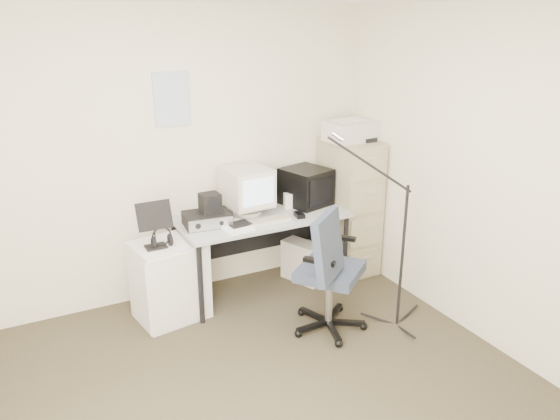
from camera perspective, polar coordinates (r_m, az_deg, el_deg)
name	(u,v)px	position (r m, az deg, el deg)	size (l,w,h in m)	color
floor	(273,402)	(3.81, -0.78, -19.44)	(3.60, 3.60, 0.01)	#322B1D
wall_back	(177,158)	(4.78, -10.67, 5.41)	(3.60, 0.02, 2.50)	beige
wall_front	(536,413)	(1.94, 25.14, -18.64)	(3.60, 0.02, 2.50)	beige
wall_right	(493,183)	(4.25, 21.38, 2.61)	(0.02, 3.60, 2.50)	beige
wall_calendar	(172,99)	(4.67, -11.25, 11.30)	(0.30, 0.02, 0.44)	white
filing_cabinet	(349,206)	(5.34, 7.20, 0.37)	(0.40, 0.60, 1.30)	gray
printer	(352,131)	(5.15, 7.53, 8.20)	(0.47, 0.32, 0.18)	silver
desk	(262,253)	(4.97, -1.85, -4.50)	(1.50, 0.70, 0.73)	#9B9B9B
crt_monitor	(247,191)	(4.82, -3.47, 1.99)	(0.37, 0.39, 0.41)	silver
crt_tv	(306,187)	(5.08, 2.72, 2.46)	(0.37, 0.39, 0.34)	black
desk_speaker	(288,201)	(5.00, 0.85, 0.98)	(0.07, 0.07, 0.14)	silver
keyboard	(267,221)	(4.66, -1.35, -1.16)	(0.41, 0.14, 0.02)	silver
mouse	(299,215)	(4.79, 2.03, -0.51)	(0.07, 0.12, 0.04)	black
radio_receiver	(207,219)	(4.63, -7.64, -0.93)	(0.38, 0.27, 0.11)	black
radio_speaker	(210,203)	(4.61, -7.32, 0.76)	(0.16, 0.15, 0.16)	black
papers	(235,226)	(4.56, -4.72, -1.72)	(0.22, 0.31, 0.02)	white
pc_tower	(303,262)	(5.21, 2.43, -5.41)	(0.18, 0.41, 0.38)	silver
office_chair	(330,269)	(4.31, 5.26, -6.16)	(0.61, 0.61, 1.06)	#373B4A
side_cart	(170,280)	(4.63, -11.44, -7.20)	(0.54, 0.43, 0.67)	silver
music_stand	(154,224)	(4.34, -13.03, -1.45)	(0.27, 0.14, 0.39)	black
headphones	(162,240)	(4.40, -12.23, -3.09)	(0.17, 0.17, 0.03)	black
mic_stand	(404,236)	(4.35, 12.83, -2.66)	(0.02, 0.02, 1.56)	black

